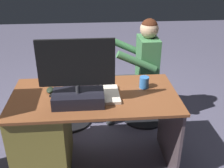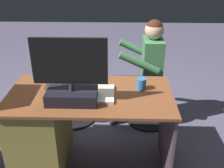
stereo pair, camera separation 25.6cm
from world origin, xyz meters
name	(u,v)px [view 2 (the right image)]	position (x,y,z in m)	size (l,w,h in m)	color
ground_plane	(96,135)	(0.00, 0.00, 0.00)	(10.00, 10.00, 0.00)	#565269
desk	(51,127)	(0.36, 0.41, 0.39)	(1.36, 0.71, 0.73)	brown
monitor	(71,83)	(0.12, 0.54, 0.90)	(0.56, 0.22, 0.51)	black
keyboard	(85,88)	(0.05, 0.33, 0.74)	(0.42, 0.14, 0.02)	black
computer_mouse	(48,87)	(0.37, 0.33, 0.75)	(0.06, 0.10, 0.04)	#232F20
cup	(141,84)	(-0.43, 0.32, 0.78)	(0.08, 0.08, 0.10)	#3372BF
tv_remote	(53,89)	(0.31, 0.36, 0.74)	(0.04, 0.15, 0.02)	black
notebook_binder	(100,94)	(-0.09, 0.44, 0.75)	(0.22, 0.30, 0.02)	beige
office_chair_teddy	(72,99)	(0.30, -0.32, 0.26)	(0.53, 0.53, 0.45)	black
teddy_bear	(70,72)	(0.30, -0.33, 0.59)	(0.21, 0.22, 0.31)	#DDB28D
visitor_chair	(149,100)	(-0.59, -0.31, 0.26)	(0.51, 0.51, 0.45)	black
person	(143,65)	(-0.50, -0.31, 0.69)	(0.56, 0.48, 1.18)	#417B49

